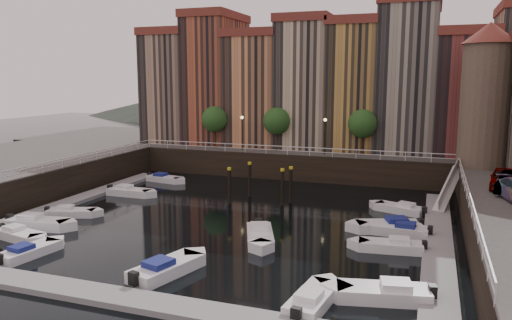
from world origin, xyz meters
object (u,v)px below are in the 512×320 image
at_px(corner_tower, 486,93).
at_px(boat_left_2, 70,212).
at_px(car_a, 503,180).
at_px(gangway, 449,186).
at_px(mooring_pilings, 263,185).
at_px(boat_left_1, 37,223).
at_px(boat_left_0, 18,235).

height_order(corner_tower, boat_left_2, corner_tower).
bearing_deg(car_a, gangway, 131.67).
bearing_deg(mooring_pilings, corner_tower, 24.48).
relative_size(corner_tower, boat_left_2, 3.19).
relative_size(mooring_pilings, boat_left_1, 1.06).
bearing_deg(boat_left_2, gangway, 6.35).
bearing_deg(boat_left_1, mooring_pilings, 36.24).
bearing_deg(gangway, boat_left_1, -149.30).
bearing_deg(gangway, mooring_pilings, -165.27).
xyz_separation_m(gangway, boat_left_1, (-30.55, -18.14, -1.52)).
distance_m(corner_tower, car_a, 11.90).
bearing_deg(corner_tower, car_a, -85.25).
xyz_separation_m(boat_left_0, boat_left_1, (-0.70, 2.62, 0.06)).
bearing_deg(boat_left_2, mooring_pilings, 17.00).
relative_size(boat_left_1, car_a, 1.12).
xyz_separation_m(corner_tower, car_a, (0.83, -10.01, -6.39)).
bearing_deg(boat_left_1, car_a, 11.93).
distance_m(boat_left_0, boat_left_2, 6.31).
bearing_deg(boat_left_1, boat_left_2, 79.67).
distance_m(mooring_pilings, boat_left_2, 17.24).
bearing_deg(boat_left_0, corner_tower, 48.75).
bearing_deg(mooring_pilings, boat_left_0, -129.07).
height_order(gangway, boat_left_1, gangway).
distance_m(boat_left_0, car_a, 37.04).
relative_size(gangway, mooring_pilings, 1.49).
height_order(boat_left_1, boat_left_2, boat_left_1).
xyz_separation_m(corner_tower, boat_left_0, (-32.75, -25.26, -9.85)).
distance_m(corner_tower, gangway, 9.86).
xyz_separation_m(mooring_pilings, boat_left_1, (-14.02, -13.79, -1.25)).
xyz_separation_m(gangway, car_a, (3.73, -5.51, 1.89)).
xyz_separation_m(boat_left_1, car_a, (34.28, 12.63, 3.40)).
relative_size(corner_tower, boat_left_0, 3.03).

